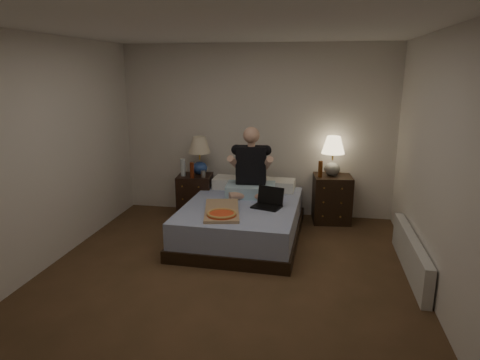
% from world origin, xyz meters
% --- Properties ---
extents(floor, '(4.00, 4.50, 0.00)m').
position_xyz_m(floor, '(0.00, 0.00, 0.00)').
color(floor, brown).
rests_on(floor, ground).
extents(ceiling, '(4.00, 4.50, 0.00)m').
position_xyz_m(ceiling, '(0.00, 0.00, 2.50)').
color(ceiling, white).
rests_on(ceiling, ground).
extents(wall_back, '(4.00, 0.00, 2.50)m').
position_xyz_m(wall_back, '(0.00, 2.25, 1.25)').
color(wall_back, silver).
rests_on(wall_back, ground).
extents(wall_front, '(4.00, 0.00, 2.50)m').
position_xyz_m(wall_front, '(0.00, -2.25, 1.25)').
color(wall_front, silver).
rests_on(wall_front, ground).
extents(wall_left, '(0.00, 4.50, 2.50)m').
position_xyz_m(wall_left, '(-2.00, 0.00, 1.25)').
color(wall_left, silver).
rests_on(wall_left, ground).
extents(wall_right, '(0.00, 4.50, 2.50)m').
position_xyz_m(wall_right, '(2.00, 0.00, 1.25)').
color(wall_right, silver).
rests_on(wall_right, ground).
extents(bed, '(1.47, 1.92, 0.47)m').
position_xyz_m(bed, '(-0.03, 1.18, 0.23)').
color(bed, '#6079C1').
rests_on(bed, floor).
extents(nightstand_left, '(0.53, 0.49, 0.63)m').
position_xyz_m(nightstand_left, '(-0.85, 1.88, 0.32)').
color(nightstand_left, black).
rests_on(nightstand_left, floor).
extents(nightstand_right, '(0.57, 0.52, 0.67)m').
position_xyz_m(nightstand_right, '(1.13, 2.04, 0.34)').
color(nightstand_right, black).
rests_on(nightstand_right, floor).
extents(lamp_left, '(0.36, 0.36, 0.56)m').
position_xyz_m(lamp_left, '(-0.79, 1.96, 0.91)').
color(lamp_left, navy).
rests_on(lamp_left, nightstand_left).
extents(lamp_right, '(0.39, 0.39, 0.56)m').
position_xyz_m(lamp_right, '(1.11, 2.05, 0.95)').
color(lamp_right, gray).
rests_on(lamp_right, nightstand_right).
extents(water_bottle, '(0.07, 0.07, 0.25)m').
position_xyz_m(water_bottle, '(-1.00, 1.82, 0.76)').
color(water_bottle, silver).
rests_on(water_bottle, nightstand_left).
extents(soda_can, '(0.07, 0.07, 0.10)m').
position_xyz_m(soda_can, '(-0.69, 1.79, 0.68)').
color(soda_can, '#ABABA6').
rests_on(soda_can, nightstand_left).
extents(beer_bottle_left, '(0.06, 0.06, 0.23)m').
position_xyz_m(beer_bottle_left, '(-0.84, 1.72, 0.75)').
color(beer_bottle_left, '#5B200D').
rests_on(beer_bottle_left, nightstand_left).
extents(beer_bottle_right, '(0.06, 0.06, 0.23)m').
position_xyz_m(beer_bottle_right, '(0.95, 1.93, 0.79)').
color(beer_bottle_right, '#5F2E0D').
rests_on(beer_bottle_right, nightstand_right).
extents(person, '(0.70, 0.57, 0.93)m').
position_xyz_m(person, '(0.03, 1.55, 0.93)').
color(person, black).
rests_on(person, bed).
extents(laptop, '(0.41, 0.37, 0.24)m').
position_xyz_m(laptop, '(0.31, 1.06, 0.59)').
color(laptop, black).
rests_on(laptop, bed).
extents(pizza_box, '(0.55, 0.83, 0.08)m').
position_xyz_m(pizza_box, '(-0.16, 0.59, 0.51)').
color(pizza_box, tan).
rests_on(pizza_box, bed).
extents(radiator, '(0.10, 1.60, 0.40)m').
position_xyz_m(radiator, '(1.93, 0.55, 0.20)').
color(radiator, silver).
rests_on(radiator, floor).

